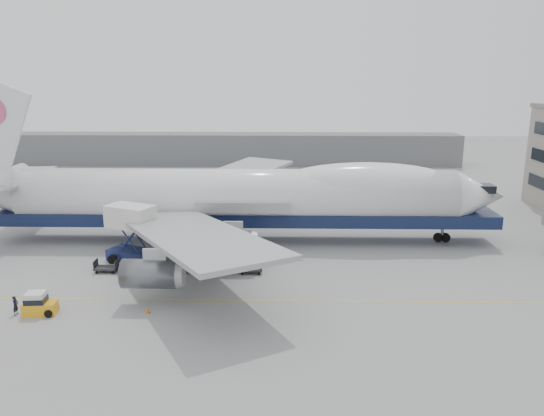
{
  "coord_description": "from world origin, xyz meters",
  "views": [
    {
      "loc": [
        5.65,
        -50.24,
        19.67
      ],
      "look_at": [
        4.4,
        6.0,
        5.64
      ],
      "focal_mm": 35.0,
      "sensor_mm": 36.0,
      "label": 1
    }
  ],
  "objects_px": {
    "catering_truck": "(131,230)",
    "baggage_tug": "(39,304)",
    "ground_worker": "(15,305)",
    "airliner": "(242,196)"
  },
  "relations": [
    {
      "from": "ground_worker",
      "to": "airliner",
      "type": "bearing_deg",
      "value": -34.46
    },
    {
      "from": "airliner",
      "to": "baggage_tug",
      "type": "bearing_deg",
      "value": -126.65
    },
    {
      "from": "airliner",
      "to": "catering_truck",
      "type": "distance_m",
      "value": 13.87
    },
    {
      "from": "catering_truck",
      "to": "baggage_tug",
      "type": "height_order",
      "value": "catering_truck"
    },
    {
      "from": "ground_worker",
      "to": "catering_truck",
      "type": "bearing_deg",
      "value": -18.82
    },
    {
      "from": "airliner",
      "to": "baggage_tug",
      "type": "distance_m",
      "value": 26.77
    },
    {
      "from": "baggage_tug",
      "to": "ground_worker",
      "type": "xyz_separation_m",
      "value": [
        -1.88,
        -0.19,
        -0.03
      ]
    },
    {
      "from": "catering_truck",
      "to": "baggage_tug",
      "type": "bearing_deg",
      "value": -82.89
    },
    {
      "from": "baggage_tug",
      "to": "ground_worker",
      "type": "relative_size",
      "value": 1.66
    },
    {
      "from": "airliner",
      "to": "baggage_tug",
      "type": "xyz_separation_m",
      "value": [
        -15.72,
        -21.13,
        -4.75
      ]
    }
  ]
}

